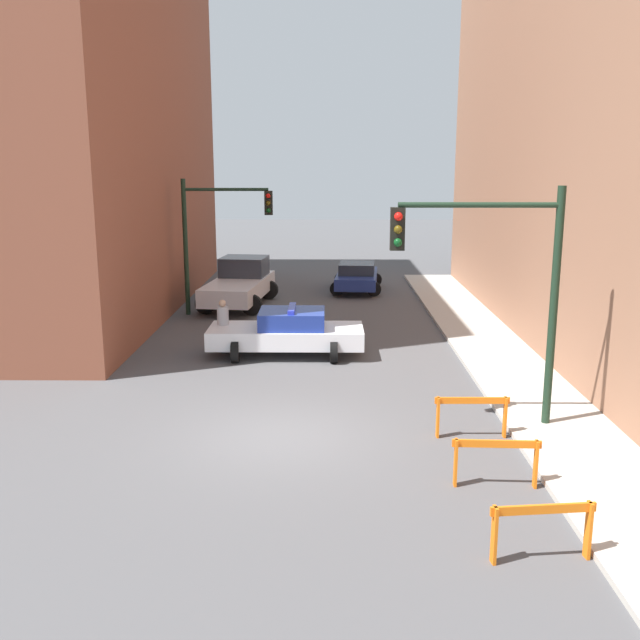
{
  "coord_description": "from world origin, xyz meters",
  "views": [
    {
      "loc": [
        1.02,
        -14.46,
        5.79
      ],
      "look_at": [
        0.82,
        5.32,
        1.41
      ],
      "focal_mm": 40.0,
      "sensor_mm": 36.0,
      "label": 1
    }
  ],
  "objects_px": {
    "parked_car_near": "(357,276)",
    "barrier_front": "(542,522)",
    "traffic_light_near": "(501,271)",
    "barrier_mid": "(496,455)",
    "barrier_back": "(472,410)",
    "pedestrian_crossing": "(223,325)",
    "traffic_light_far": "(214,227)",
    "police_car": "(288,332)",
    "white_truck": "(240,283)"
  },
  "relations": [
    {
      "from": "parked_car_near",
      "to": "barrier_front",
      "type": "xyz_separation_m",
      "value": [
        1.81,
        -22.81,
        -0.06
      ]
    },
    {
      "from": "traffic_light_near",
      "to": "barrier_mid",
      "type": "bearing_deg",
      "value": -102.15
    },
    {
      "from": "traffic_light_near",
      "to": "barrier_back",
      "type": "relative_size",
      "value": 3.25
    },
    {
      "from": "parked_car_near",
      "to": "barrier_front",
      "type": "height_order",
      "value": "parked_car_near"
    },
    {
      "from": "pedestrian_crossing",
      "to": "barrier_back",
      "type": "relative_size",
      "value": 1.04
    },
    {
      "from": "traffic_light_far",
      "to": "parked_car_near",
      "type": "distance_m",
      "value": 8.24
    },
    {
      "from": "traffic_light_near",
      "to": "police_car",
      "type": "xyz_separation_m",
      "value": [
        -4.92,
        6.08,
        -2.81
      ]
    },
    {
      "from": "traffic_light_far",
      "to": "barrier_back",
      "type": "xyz_separation_m",
      "value": [
        7.42,
        -12.64,
        -2.78
      ]
    },
    {
      "from": "white_truck",
      "to": "pedestrian_crossing",
      "type": "xyz_separation_m",
      "value": [
        0.38,
        -7.54,
        -0.04
      ]
    },
    {
      "from": "parked_car_near",
      "to": "barrier_back",
      "type": "relative_size",
      "value": 2.77
    },
    {
      "from": "traffic_light_far",
      "to": "pedestrian_crossing",
      "type": "relative_size",
      "value": 3.13
    },
    {
      "from": "parked_car_near",
      "to": "barrier_back",
      "type": "xyz_separation_m",
      "value": [
        1.74,
        -17.94,
        -0.06
      ]
    },
    {
      "from": "pedestrian_crossing",
      "to": "barrier_mid",
      "type": "xyz_separation_m",
      "value": [
        6.3,
        -9.4,
        -0.24
      ]
    },
    {
      "from": "pedestrian_crossing",
      "to": "barrier_front",
      "type": "relative_size",
      "value": 1.04
    },
    {
      "from": "traffic_light_far",
      "to": "police_car",
      "type": "xyz_separation_m",
      "value": [
        3.11,
        -5.97,
        -2.67
      ]
    },
    {
      "from": "police_car",
      "to": "barrier_mid",
      "type": "relative_size",
      "value": 2.94
    },
    {
      "from": "barrier_front",
      "to": "parked_car_near",
      "type": "bearing_deg",
      "value": 94.54
    },
    {
      "from": "parked_car_near",
      "to": "pedestrian_crossing",
      "type": "bearing_deg",
      "value": -107.89
    },
    {
      "from": "traffic_light_far",
      "to": "pedestrian_crossing",
      "type": "bearing_deg",
      "value": -79.02
    },
    {
      "from": "traffic_light_near",
      "to": "white_truck",
      "type": "bearing_deg",
      "value": 117.68
    },
    {
      "from": "police_car",
      "to": "parked_car_near",
      "type": "xyz_separation_m",
      "value": [
        2.58,
        11.27,
        -0.05
      ]
    },
    {
      "from": "pedestrian_crossing",
      "to": "barrier_back",
      "type": "bearing_deg",
      "value": 98.55
    },
    {
      "from": "parked_car_near",
      "to": "traffic_light_near",
      "type": "bearing_deg",
      "value": -77.42
    },
    {
      "from": "barrier_mid",
      "to": "barrier_back",
      "type": "bearing_deg",
      "value": 89.18
    },
    {
      "from": "parked_car_near",
      "to": "pedestrian_crossing",
      "type": "distance_m",
      "value": 11.87
    },
    {
      "from": "white_truck",
      "to": "pedestrian_crossing",
      "type": "height_order",
      "value": "white_truck"
    },
    {
      "from": "traffic_light_far",
      "to": "white_truck",
      "type": "xyz_separation_m",
      "value": [
        0.71,
        1.91,
        -2.49
      ]
    },
    {
      "from": "barrier_back",
      "to": "police_car",
      "type": "bearing_deg",
      "value": 122.88
    },
    {
      "from": "barrier_back",
      "to": "barrier_mid",
      "type": "bearing_deg",
      "value": -90.82
    },
    {
      "from": "parked_car_near",
      "to": "barrier_front",
      "type": "relative_size",
      "value": 2.78
    },
    {
      "from": "white_truck",
      "to": "parked_car_near",
      "type": "relative_size",
      "value": 1.26
    },
    {
      "from": "barrier_mid",
      "to": "police_car",
      "type": "bearing_deg",
      "value": 115.26
    },
    {
      "from": "police_car",
      "to": "barrier_back",
      "type": "height_order",
      "value": "police_car"
    },
    {
      "from": "traffic_light_near",
      "to": "barrier_front",
      "type": "xyz_separation_m",
      "value": [
        -0.53,
        -5.46,
        -2.91
      ]
    },
    {
      "from": "pedestrian_crossing",
      "to": "barrier_mid",
      "type": "distance_m",
      "value": 11.31
    },
    {
      "from": "barrier_mid",
      "to": "barrier_back",
      "type": "height_order",
      "value": "same"
    },
    {
      "from": "pedestrian_crossing",
      "to": "police_car",
      "type": "bearing_deg",
      "value": 137.1
    },
    {
      "from": "barrier_front",
      "to": "barrier_back",
      "type": "height_order",
      "value": "same"
    },
    {
      "from": "parked_car_near",
      "to": "barrier_mid",
      "type": "bearing_deg",
      "value": -80.33
    },
    {
      "from": "barrier_front",
      "to": "barrier_mid",
      "type": "distance_m",
      "value": 2.48
    },
    {
      "from": "parked_car_near",
      "to": "barrier_front",
      "type": "bearing_deg",
      "value": -80.58
    },
    {
      "from": "white_truck",
      "to": "barrier_back",
      "type": "distance_m",
      "value": 16.02
    },
    {
      "from": "parked_car_near",
      "to": "traffic_light_far",
      "type": "bearing_deg",
      "value": -132.11
    },
    {
      "from": "traffic_light_near",
      "to": "barrier_back",
      "type": "bearing_deg",
      "value": -135.85
    },
    {
      "from": "traffic_light_far",
      "to": "parked_car_near",
      "type": "bearing_deg",
      "value": 43.0
    },
    {
      "from": "pedestrian_crossing",
      "to": "barrier_mid",
      "type": "bearing_deg",
      "value": 90.26
    },
    {
      "from": "traffic_light_near",
      "to": "traffic_light_far",
      "type": "relative_size",
      "value": 1.0
    },
    {
      "from": "traffic_light_far",
      "to": "barrier_mid",
      "type": "relative_size",
      "value": 3.25
    },
    {
      "from": "traffic_light_near",
      "to": "barrier_front",
      "type": "relative_size",
      "value": 3.26
    },
    {
      "from": "parked_car_near",
      "to": "barrier_mid",
      "type": "relative_size",
      "value": 2.77
    }
  ]
}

